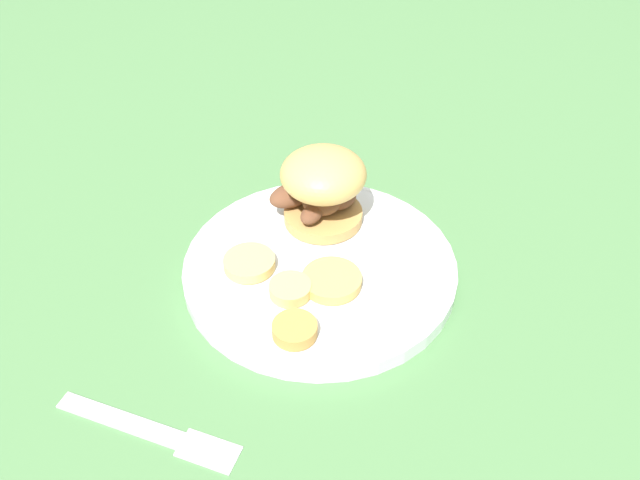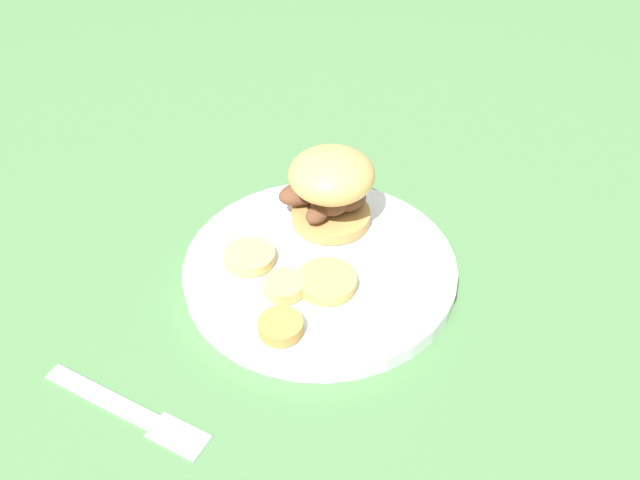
# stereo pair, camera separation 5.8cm
# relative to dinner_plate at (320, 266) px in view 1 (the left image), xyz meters

# --- Properties ---
(ground_plane) EXTENTS (4.00, 4.00, 0.00)m
(ground_plane) POSITION_rel_dinner_plate_xyz_m (0.00, 0.00, -0.01)
(ground_plane) COLOR #4C7A47
(dinner_plate) EXTENTS (0.26, 0.26, 0.02)m
(dinner_plate) POSITION_rel_dinner_plate_xyz_m (0.00, 0.00, 0.00)
(dinner_plate) COLOR white
(dinner_plate) RESTS_ON ground_plane
(sandwich) EXTENTS (0.09, 0.09, 0.08)m
(sandwich) POSITION_rel_dinner_plate_xyz_m (-0.05, -0.04, 0.05)
(sandwich) COLOR tan
(sandwich) RESTS_ON dinner_plate
(potato_round_0) EXTENTS (0.05, 0.05, 0.01)m
(potato_round_0) POSITION_rel_dinner_plate_xyz_m (0.02, 0.03, 0.01)
(potato_round_0) COLOR tan
(potato_round_0) RESTS_ON dinner_plate
(potato_round_1) EXTENTS (0.05, 0.05, 0.01)m
(potato_round_1) POSITION_rel_dinner_plate_xyz_m (0.05, -0.04, 0.01)
(potato_round_1) COLOR #DBB766
(potato_round_1) RESTS_ON dinner_plate
(potato_round_2) EXTENTS (0.04, 0.04, 0.01)m
(potato_round_2) POSITION_rel_dinner_plate_xyz_m (0.08, 0.05, 0.01)
(potato_round_2) COLOR #BC8942
(potato_round_2) RESTS_ON dinner_plate
(potato_round_3) EXTENTS (0.04, 0.04, 0.01)m
(potato_round_3) POSITION_rel_dinner_plate_xyz_m (0.05, 0.01, 0.01)
(potato_round_3) COLOR #DBB766
(potato_round_3) RESTS_ON dinner_plate
(fork) EXTENTS (0.08, 0.15, 0.00)m
(fork) POSITION_rel_dinner_plate_xyz_m (0.21, 0.04, -0.01)
(fork) COLOR silver
(fork) RESTS_ON ground_plane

